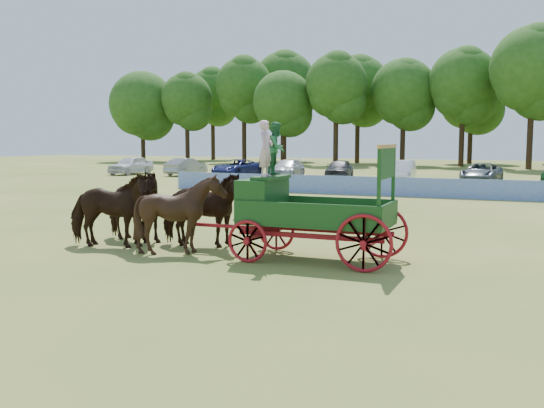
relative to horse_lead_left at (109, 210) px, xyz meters
The scene contains 9 objects.
ground 4.83m from the horse_lead_left, 11.91° to the left, with size 160.00×160.00×0.00m, color #9E8C47.
horse_lead_left is the anchor object (origin of this frame).
horse_lead_right 1.10m from the horse_lead_left, 90.00° to the left, with size 1.18×2.59×2.19m, color black.
horse_wheel_left 2.40m from the horse_lead_left, ahead, with size 1.77×1.99×2.20m, color black.
horse_wheel_right 2.64m from the horse_lead_left, 24.62° to the left, with size 1.18×2.59×2.19m, color black.
farm_dray 5.44m from the horse_lead_left, ahead, with size 6.00×2.00×3.60m.
sponsor_banner 19.32m from the horse_lead_left, 79.25° to the left, with size 26.00×0.08×1.05m, color blue.
parked_cars 31.46m from the horse_lead_left, 93.02° to the left, with size 42.15×6.57×1.64m.
treeline 61.35m from the horse_lead_left, 90.70° to the left, with size 89.64×21.93×15.75m.
Camera 1 is at (6.46, -15.04, 3.12)m, focal length 40.00 mm.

